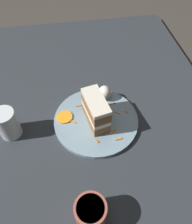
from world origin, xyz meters
TOP-DOWN VIEW (x-y plane):
  - ground_plane at (0.00, 0.00)m, footprint 6.00×6.00m
  - dining_table at (0.00, 0.00)m, footprint 1.30×0.98m
  - plate at (0.00, -0.05)m, footprint 0.28×0.28m
  - cake_slice at (-0.01, -0.05)m, footprint 0.13×0.08m
  - cream_dollop at (0.09, -0.10)m, footprint 0.05×0.04m
  - orange_garnish at (0.02, 0.05)m, footprint 0.05×0.05m
  - carrot_shreds_scatter at (0.01, -0.08)m, footprint 0.21×0.20m
  - drinking_glass at (-0.00, 0.22)m, footprint 0.07×0.07m
  - coffee_mug at (-0.29, 0.01)m, footprint 0.08×0.08m

SIDE VIEW (x-z plane):
  - ground_plane at x=0.00m, z-range 0.00..0.00m
  - dining_table at x=0.00m, z-range 0.00..0.03m
  - plate at x=0.00m, z-range 0.03..0.05m
  - carrot_shreds_scatter at x=0.01m, z-range 0.05..0.05m
  - orange_garnish at x=0.02m, z-range 0.05..0.05m
  - cream_dollop at x=0.09m, z-range 0.05..0.10m
  - coffee_mug at x=-0.29m, z-range 0.04..0.11m
  - drinking_glass at x=0.00m, z-range 0.03..0.13m
  - cake_slice at x=-0.01m, z-range 0.05..0.15m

